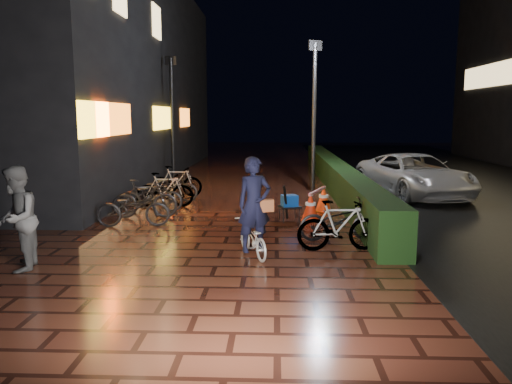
{
  "coord_description": "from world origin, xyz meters",
  "views": [
    {
      "loc": [
        1.08,
        -10.89,
        2.7
      ],
      "look_at": [
        0.67,
        -0.48,
        1.1
      ],
      "focal_mm": 35.0,
      "sensor_mm": 36.0,
      "label": 1
    }
  ],
  "objects_px": {
    "traffic_barrier": "(317,202)",
    "cyclist": "(254,220)",
    "cart_assembly": "(289,202)",
    "van": "(414,175)",
    "bystander_person": "(17,219)"
  },
  "relations": [
    {
      "from": "bystander_person",
      "to": "van",
      "type": "xyz_separation_m",
      "value": [
        9.16,
        8.57,
        -0.21
      ]
    },
    {
      "from": "van",
      "to": "cyclist",
      "type": "relative_size",
      "value": 2.62
    },
    {
      "from": "traffic_barrier",
      "to": "cart_assembly",
      "type": "xyz_separation_m",
      "value": [
        -0.79,
        -0.86,
        0.15
      ]
    },
    {
      "from": "cyclist",
      "to": "traffic_barrier",
      "type": "distance_m",
      "value": 4.41
    },
    {
      "from": "cyclist",
      "to": "traffic_barrier",
      "type": "height_order",
      "value": "cyclist"
    },
    {
      "from": "traffic_barrier",
      "to": "cyclist",
      "type": "bearing_deg",
      "value": -110.75
    },
    {
      "from": "bystander_person",
      "to": "van",
      "type": "bearing_deg",
      "value": 118.05
    },
    {
      "from": "van",
      "to": "cart_assembly",
      "type": "bearing_deg",
      "value": -148.52
    },
    {
      "from": "van",
      "to": "cyclist",
      "type": "xyz_separation_m",
      "value": [
        -5.08,
        -7.56,
        0.01
      ]
    },
    {
      "from": "traffic_barrier",
      "to": "cart_assembly",
      "type": "height_order",
      "value": "cart_assembly"
    },
    {
      "from": "van",
      "to": "traffic_barrier",
      "type": "xyz_separation_m",
      "value": [
        -3.52,
        -3.45,
        -0.35
      ]
    },
    {
      "from": "bystander_person",
      "to": "cyclist",
      "type": "xyz_separation_m",
      "value": [
        4.08,
        1.01,
        -0.2
      ]
    },
    {
      "from": "van",
      "to": "cart_assembly",
      "type": "height_order",
      "value": "van"
    },
    {
      "from": "traffic_barrier",
      "to": "cart_assembly",
      "type": "distance_m",
      "value": 1.18
    },
    {
      "from": "traffic_barrier",
      "to": "bystander_person",
      "type": "bearing_deg",
      "value": -137.77
    }
  ]
}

